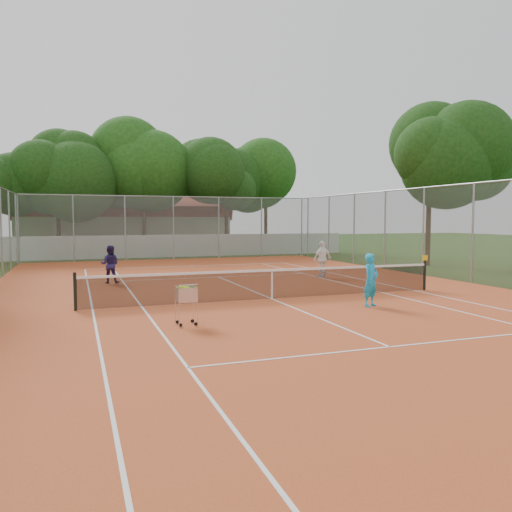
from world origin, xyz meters
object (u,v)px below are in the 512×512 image
object	(u,v)px
clubhouse	(124,223)
player_near	(371,280)
tennis_net	(272,284)
ball_hopper	(186,304)
player_far_left	(110,264)
player_far_right	(322,259)

from	to	relation	value
clubhouse	player_near	world-z (taller)	clubhouse
tennis_net	clubhouse	distance (m)	29.12
player_near	ball_hopper	size ratio (longest dim) A/B	1.52
tennis_net	player_near	bearing A→B (deg)	-45.12
player_far_left	player_far_right	world-z (taller)	player_far_right
clubhouse	player_near	xyz separation A→B (m)	(4.23, -31.24, -1.40)
ball_hopper	tennis_net	bearing A→B (deg)	60.96
tennis_net	clubhouse	bearing A→B (deg)	93.95
player_near	player_far_right	xyz separation A→B (m)	(2.06, 7.02, 0.03)
player_far_left	ball_hopper	world-z (taller)	player_far_left
clubhouse	ball_hopper	bearing A→B (deg)	-92.52
player_near	tennis_net	bearing A→B (deg)	109.91
clubhouse	ball_hopper	world-z (taller)	clubhouse
tennis_net	ball_hopper	size ratio (longest dim) A/B	11.62
player_far_left	ball_hopper	bearing A→B (deg)	112.92
player_near	player_far_left	size ratio (longest dim) A/B	1.03
player_far_left	ball_hopper	distance (m)	8.95
tennis_net	player_near	size ratio (longest dim) A/B	7.62
clubhouse	player_far_left	distance (m)	23.29
tennis_net	player_far_left	distance (m)	7.50
tennis_net	player_far_left	world-z (taller)	player_far_left
clubhouse	ball_hopper	xyz separation A→B (m)	(-1.41, -31.97, -1.67)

